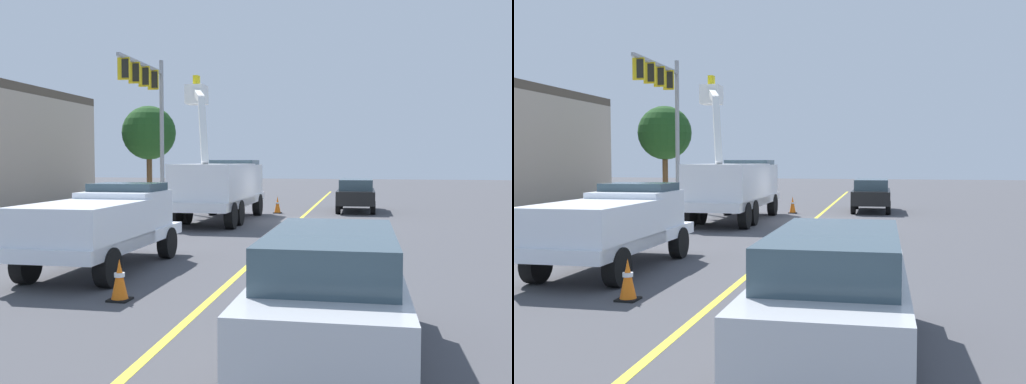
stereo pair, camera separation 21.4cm
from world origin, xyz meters
TOP-DOWN VIEW (x-y plane):
  - ground at (0.00, 0.00)m, footprint 120.00×120.00m
  - sidewalk_far_side at (-0.31, 8.89)m, footprint 60.09×5.72m
  - lane_centre_stripe at (0.00, 0.00)m, footprint 49.97×1.93m
  - utility_bucket_truck at (-0.29, 3.38)m, footprint 8.28×3.56m
  - service_pickup_truck at (-11.98, 2.93)m, footprint 5.67×2.35m
  - passing_minivan at (5.84, -2.23)m, footprint 4.86×2.09m
  - trailing_sedan at (-16.97, -3.04)m, footprint 4.86×2.09m
  - traffic_cone_leading at (-14.77, 1.15)m, footprint 0.40×0.40m
  - traffic_cone_mid_front at (3.81, 1.59)m, footprint 0.40×0.40m
  - traffic_signal_mast at (2.60, 7.97)m, footprint 5.63×0.69m
  - street_tree_right at (6.66, 9.75)m, footprint 3.13×3.13m

SIDE VIEW (x-z plane):
  - ground at x=0.00m, z-range 0.00..0.00m
  - lane_centre_stripe at x=0.00m, z-range 0.00..0.01m
  - sidewalk_far_side at x=-0.31m, z-range 0.00..0.12m
  - traffic_cone_leading at x=-14.77m, z-range -0.01..0.79m
  - traffic_cone_mid_front at x=3.81m, z-range -0.01..0.84m
  - passing_minivan at x=5.84m, z-range 0.13..1.82m
  - trailing_sedan at x=-16.97m, z-range 0.13..1.82m
  - service_pickup_truck at x=-11.98m, z-range 0.09..2.15m
  - utility_bucket_truck at x=-0.29m, z-range -1.73..4.94m
  - street_tree_right at x=6.66m, z-range 1.33..7.19m
  - traffic_signal_mast at x=2.60m, z-range 1.81..9.83m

